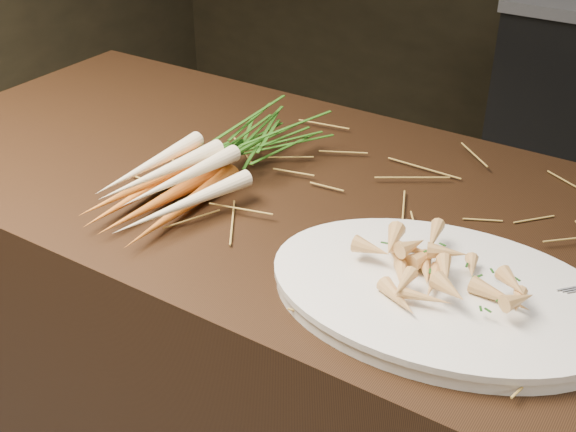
% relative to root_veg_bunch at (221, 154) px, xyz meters
% --- Properties ---
extents(straw_bedding, '(1.40, 0.60, 0.02)m').
position_rel_root_veg_bunch_xyz_m(straw_bedding, '(0.56, 0.03, -0.03)').
color(straw_bedding, olive).
rests_on(straw_bedding, main_counter).
extents(root_veg_bunch, '(0.18, 0.49, 0.09)m').
position_rel_root_veg_bunch_xyz_m(root_veg_bunch, '(0.00, 0.00, 0.00)').
color(root_veg_bunch, '#C36A1F').
rests_on(root_veg_bunch, main_counter).
extents(serving_platter, '(0.49, 0.36, 0.02)m').
position_rel_root_veg_bunch_xyz_m(serving_platter, '(0.45, -0.13, -0.03)').
color(serving_platter, white).
rests_on(serving_platter, main_counter).
extents(roasted_veg_heap, '(0.24, 0.19, 0.05)m').
position_rel_root_veg_bunch_xyz_m(roasted_veg_heap, '(0.45, -0.13, 0.01)').
color(roasted_veg_heap, '#C18849').
rests_on(roasted_veg_heap, serving_platter).
extents(serving_fork, '(0.12, 0.14, 0.00)m').
position_rel_root_veg_bunch_xyz_m(serving_fork, '(0.61, -0.12, -0.02)').
color(serving_fork, silver).
rests_on(serving_fork, serving_platter).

